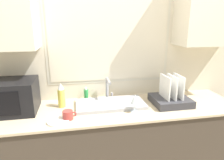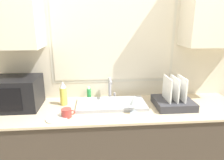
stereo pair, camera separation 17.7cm
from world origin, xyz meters
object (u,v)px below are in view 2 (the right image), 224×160
Objects in this scene: dish_rack at (173,100)px; wine_glass at (134,101)px; faucet at (110,87)px; soap_bottle at (89,93)px; spray_bottle at (63,94)px; mug_near_sink at (67,113)px; microwave at (17,93)px.

dish_rack is 2.11× the size of wine_glass.
faucet is 1.74× the size of soap_bottle.
mug_near_sink is (0.06, -0.27, -0.08)m from spray_bottle.
mug_near_sink is at bearing -176.99° from wine_glass.
mug_near_sink is at bearing -112.89° from soap_bottle.
spray_bottle is 0.69m from wine_glass.
microwave is at bearing 153.11° from mug_near_sink.
spray_bottle is 1.42× the size of wine_glass.
soap_bottle is (0.66, 0.17, -0.09)m from microwave.
dish_rack is 0.99m from mug_near_sink.
microwave reaches higher than wine_glass.
soap_bottle is at bearing 31.41° from spray_bottle.
microwave is 1.47m from dish_rack.
faucet is 0.63m from dish_rack.
dish_rack is 1.05m from spray_bottle.
wine_glass is at bearing -20.59° from spray_bottle.
dish_rack reaches higher than wine_glass.
dish_rack reaches higher than microwave.
dish_rack is at bearing -3.89° from microwave.
soap_bottle is (-0.22, 0.04, -0.08)m from faucet.
spray_bottle is 2.04× the size of mug_near_sink.
wine_glass is (0.58, 0.03, 0.08)m from mug_near_sink.
soap_bottle reaches higher than mug_near_sink.
microwave is at bearing -171.18° from faucet.
microwave is at bearing -165.30° from soap_bottle.
microwave is (-0.88, -0.14, 0.01)m from faucet.
dish_rack is at bearing 15.98° from wine_glass.
faucet is 0.55× the size of microwave.
spray_bottle is (0.42, 0.03, -0.03)m from microwave.
dish_rack is at bearing -6.93° from spray_bottle.
wine_glass is at bearing 3.01° from mug_near_sink.
microwave reaches higher than soap_bottle.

